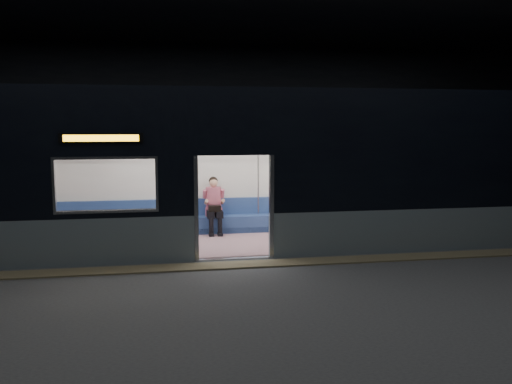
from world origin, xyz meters
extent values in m
cube|color=#47494C|center=(0.00, 0.00, -0.01)|extent=(24.00, 14.00, 0.01)
cube|color=black|center=(0.00, 6.98, 2.50)|extent=(24.00, 0.04, 5.00)
cube|color=black|center=(0.00, -6.98, 2.50)|extent=(24.00, 0.04, 5.00)
cube|color=#8C7F59|center=(0.00, 0.55, 0.01)|extent=(22.80, 0.50, 0.03)
cube|color=gray|center=(4.85, 1.06, 0.45)|extent=(8.30, 0.12, 0.90)
cube|color=black|center=(4.85, 1.06, 2.05)|extent=(8.30, 0.12, 2.30)
cube|color=black|center=(0.00, 1.06, 2.62)|extent=(1.40, 0.12, 1.15)
cube|color=#B7BABC|center=(-0.74, 1.06, 1.02)|extent=(0.08, 0.14, 2.05)
cube|color=#B7BABC|center=(0.74, 1.06, 1.02)|extent=(0.08, 0.14, 2.05)
cube|color=black|center=(-2.45, 0.98, 2.39)|extent=(1.50, 0.04, 0.18)
cube|color=#FFAA0D|center=(-2.45, 0.97, 2.39)|extent=(1.34, 0.03, 0.12)
cube|color=silver|center=(0.00, 3.94, 1.60)|extent=(18.00, 0.12, 3.20)
cube|color=black|center=(0.00, 2.50, 3.28)|extent=(18.00, 3.00, 0.15)
cube|color=gray|center=(0.00, 2.50, 0.02)|extent=(17.76, 2.76, 0.04)
cube|color=silver|center=(0.00, 2.50, 2.35)|extent=(17.76, 2.76, 0.10)
cube|color=navy|center=(0.00, 3.62, 0.24)|extent=(11.00, 0.48, 0.41)
cube|color=navy|center=(0.00, 3.81, 0.65)|extent=(11.00, 0.10, 0.40)
cube|color=#7D5B5E|center=(-3.30, 1.41, 0.24)|extent=(4.40, 0.48, 0.41)
cube|color=#7D5B5E|center=(3.30, 1.41, 0.24)|extent=(4.40, 0.48, 0.41)
cylinder|color=silver|center=(-0.95, 1.37, 1.17)|extent=(0.04, 0.04, 2.26)
cylinder|color=silver|center=(-0.95, 3.63, 1.17)|extent=(0.04, 0.04, 2.26)
cylinder|color=silver|center=(0.95, 1.37, 1.17)|extent=(0.04, 0.04, 2.26)
cylinder|color=silver|center=(0.95, 3.63, 1.17)|extent=(0.04, 0.04, 2.26)
cylinder|color=silver|center=(0.00, 3.58, 1.95)|extent=(11.00, 0.03, 0.03)
cube|color=black|center=(-0.25, 3.40, 0.53)|extent=(0.17, 0.46, 0.16)
cube|color=black|center=(-0.05, 3.40, 0.53)|extent=(0.17, 0.46, 0.16)
cylinder|color=black|center=(-0.25, 3.19, 0.26)|extent=(0.11, 0.11, 0.43)
cylinder|color=black|center=(-0.05, 3.19, 0.26)|extent=(0.11, 0.11, 0.43)
cube|color=#BF5C70|center=(-0.15, 3.59, 0.55)|extent=(0.39, 0.22, 0.20)
cylinder|color=#BF5C70|center=(-0.15, 3.62, 0.89)|extent=(0.43, 0.43, 0.51)
sphere|color=tan|center=(-0.15, 3.60, 1.25)|extent=(0.21, 0.21, 0.21)
sphere|color=black|center=(-0.15, 3.64, 1.29)|extent=(0.22, 0.22, 0.22)
cube|color=black|center=(-0.16, 3.33, 0.68)|extent=(0.34, 0.31, 0.14)
cube|color=white|center=(2.35, 3.85, 1.48)|extent=(1.03, 0.03, 0.67)
camera|label=1|loc=(-1.43, -9.28, 2.62)|focal=38.00mm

